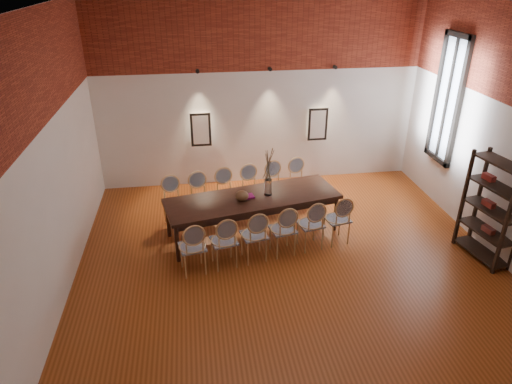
{
  "coord_description": "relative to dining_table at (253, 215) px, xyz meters",
  "views": [
    {
      "loc": [
        -1.48,
        -6.05,
        4.48
      ],
      "look_at": [
        -0.48,
        0.76,
        1.05
      ],
      "focal_mm": 32.0,
      "sensor_mm": 36.0,
      "label": 1
    }
  ],
  "objects": [
    {
      "name": "dining_table",
      "position": [
        0.0,
        0.0,
        0.0
      ],
      "size": [
        3.27,
        1.62,
        0.75
      ],
      "primitive_type": "cube",
      "rotation": [
        0.0,
        0.0,
        0.2
      ],
      "color": "#331A11",
      "rests_on": "floor"
    },
    {
      "name": "bowl",
      "position": [
        -0.21,
        -0.09,
        0.46
      ],
      "size": [
        0.24,
        0.24,
        0.18
      ],
      "primitive_type": "ellipsoid",
      "color": "brown",
      "rests_on": "dining_table"
    },
    {
      "name": "spot_fixture_left",
      "position": [
        -0.82,
        2.26,
        2.17
      ],
      "size": [
        0.08,
        0.1,
        0.08
      ],
      "primitive_type": "cylinder",
      "rotation": [
        1.57,
        0.0,
        0.0
      ],
      "color": "black",
      "rests_on": "wall_back"
    },
    {
      "name": "wall_left",
      "position": [
        -3.07,
        -1.16,
        1.62
      ],
      "size": [
        0.1,
        7.0,
        4.0
      ],
      "primitive_type": "cube",
      "color": "silver",
      "rests_on": "ground"
    },
    {
      "name": "floor",
      "position": [
        0.48,
        -1.16,
        -0.39
      ],
      "size": [
        7.0,
        7.0,
        0.02
      ],
      "primitive_type": "cube",
      "color": "#954519",
      "rests_on": "ground"
    },
    {
      "name": "spot_fixture_right",
      "position": [
        2.08,
        2.26,
        2.17
      ],
      "size": [
        0.08,
        0.1,
        0.08
      ],
      "primitive_type": "cylinder",
      "rotation": [
        1.57,
        0.0,
        0.0
      ],
      "color": "black",
      "rests_on": "wall_back"
    },
    {
      "name": "brick_band_front",
      "position": [
        0.48,
        -4.64,
        2.88
      ],
      "size": [
        7.0,
        0.02,
        1.5
      ],
      "primitive_type": "cube",
      "color": "maroon",
      "rests_on": "ground"
    },
    {
      "name": "wall_back",
      "position": [
        0.48,
        2.39,
        1.62
      ],
      "size": [
        7.0,
        0.1,
        4.0
      ],
      "primitive_type": "cube",
      "color": "silver",
      "rests_on": "ground"
    },
    {
      "name": "niche_left",
      "position": [
        -0.82,
        2.29,
        0.93
      ],
      "size": [
        0.36,
        0.06,
        0.66
      ],
      "primitive_type": "cube",
      "color": "#FFEAC6",
      "rests_on": "wall_back"
    },
    {
      "name": "niche_right",
      "position": [
        1.78,
        2.29,
        0.93
      ],
      "size": [
        0.36,
        0.06,
        0.66
      ],
      "primitive_type": "cube",
      "color": "#FFEAC6",
      "rests_on": "wall_back"
    },
    {
      "name": "wall_front",
      "position": [
        0.48,
        -4.71,
        1.62
      ],
      "size": [
        7.0,
        0.1,
        4.0
      ],
      "primitive_type": "cube",
      "color": "silver",
      "rests_on": "ground"
    },
    {
      "name": "chair_far_e",
      "position": [
        0.61,
        0.92,
        0.09
      ],
      "size": [
        0.52,
        0.52,
        0.94
      ],
      "primitive_type": null,
      "rotation": [
        0.0,
        0.0,
        3.35
      ],
      "color": "tan",
      "rests_on": "floor"
    },
    {
      "name": "chair_near_d",
      "position": [
        0.41,
        -0.71,
        0.09
      ],
      "size": [
        0.52,
        0.52,
        0.94
      ],
      "primitive_type": null,
      "rotation": [
        0.0,
        0.0,
        0.2
      ],
      "color": "tan",
      "rests_on": "floor"
    },
    {
      "name": "window_glass",
      "position": [
        3.94,
        0.84,
        1.77
      ],
      "size": [
        0.02,
        0.78,
        2.38
      ],
      "primitive_type": "cube",
      "color": "silver",
      "rests_on": "wall_right"
    },
    {
      "name": "window_mullion",
      "position": [
        3.92,
        0.84,
        1.77
      ],
      "size": [
        0.06,
        0.06,
        2.4
      ],
      "primitive_type": "cube",
      "color": "black",
      "rests_on": "wall_right"
    },
    {
      "name": "chair_near_a",
      "position": [
        -1.12,
        -1.03,
        0.09
      ],
      "size": [
        0.52,
        0.52,
        0.94
      ],
      "primitive_type": null,
      "rotation": [
        0.0,
        0.0,
        0.2
      ],
      "color": "tan",
      "rests_on": "floor"
    },
    {
      "name": "chair_near_b",
      "position": [
        -0.61,
        -0.92,
        0.09
      ],
      "size": [
        0.52,
        0.52,
        0.94
      ],
      "primitive_type": null,
      "rotation": [
        0.0,
        0.0,
        0.2
      ],
      "color": "tan",
      "rests_on": "floor"
    },
    {
      "name": "shelving_rack",
      "position": [
        3.76,
        -1.3,
        0.53
      ],
      "size": [
        0.54,
        1.05,
        1.8
      ],
      "primitive_type": null,
      "rotation": [
        0.0,
        0.0,
        0.16
      ],
      "color": "black",
      "rests_on": "floor"
    },
    {
      "name": "chair_far_a",
      "position": [
        -1.43,
        0.5,
        0.09
      ],
      "size": [
        0.52,
        0.52,
        0.94
      ],
      "primitive_type": null,
      "rotation": [
        0.0,
        0.0,
        3.35
      ],
      "color": "tan",
      "rests_on": "floor"
    },
    {
      "name": "chair_far_d",
      "position": [
        0.1,
        0.82,
        0.09
      ],
      "size": [
        0.52,
        0.52,
        0.94
      ],
      "primitive_type": null,
      "rotation": [
        0.0,
        0.0,
        3.35
      ],
      "color": "tan",
      "rests_on": "floor"
    },
    {
      "name": "chair_near_f",
      "position": [
        1.43,
        -0.5,
        0.09
      ],
      "size": [
        0.52,
        0.52,
        0.94
      ],
      "primitive_type": null,
      "rotation": [
        0.0,
        0.0,
        0.2
      ],
      "color": "tan",
      "rests_on": "floor"
    },
    {
      "name": "vase",
      "position": [
        0.29,
        0.06,
        0.53
      ],
      "size": [
        0.14,
        0.14,
        0.3
      ],
      "primitive_type": "cylinder",
      "color": "silver",
      "rests_on": "dining_table"
    },
    {
      "name": "spot_fixture_mid",
      "position": [
        0.68,
        2.26,
        2.17
      ],
      "size": [
        0.08,
        0.1,
        0.08
      ],
      "primitive_type": "cylinder",
      "rotation": [
        1.57,
        0.0,
        0.0
      ],
      "color": "black",
      "rests_on": "wall_back"
    },
    {
      "name": "chair_far_c",
      "position": [
        -0.41,
        0.71,
        0.09
      ],
      "size": [
        0.52,
        0.52,
        0.94
      ],
      "primitive_type": null,
      "rotation": [
        0.0,
        0.0,
        3.35
      ],
      "color": "tan",
      "rests_on": "floor"
    },
    {
      "name": "ceiling",
      "position": [
        0.48,
        -1.16,
        3.63
      ],
      "size": [
        7.0,
        7.0,
        0.02
      ],
      "primitive_type": "cube",
      "color": "silver",
      "rests_on": "ground"
    },
    {
      "name": "chair_near_e",
      "position": [
        0.92,
        -0.61,
        0.09
      ],
      "size": [
        0.52,
        0.52,
        0.94
      ],
      "primitive_type": null,
      "rotation": [
        0.0,
        0.0,
        0.2
      ],
      "color": "tan",
      "rests_on": "floor"
    },
    {
      "name": "window_frame",
      "position": [
        3.92,
        0.84,
        1.77
      ],
      "size": [
        0.08,
        0.9,
        2.5
      ],
      "primitive_type": "cube",
      "color": "black",
      "rests_on": "wall_right"
    },
    {
      "name": "brick_band_left",
      "position": [
        -3.0,
        -1.16,
        2.88
      ],
      "size": [
        0.02,
        7.0,
        1.5
      ],
      "primitive_type": "cube",
      "color": "maroon",
      "rests_on": "ground"
    },
    {
      "name": "chair_far_b",
      "position": [
        -0.92,
        0.61,
        0.09
      ],
      "size": [
        0.52,
        0.52,
        0.94
      ],
      "primitive_type": null,
      "rotation": [
        0.0,
        0.0,
        3.35
      ],
      "color": "tan",
      "rests_on": "floor"
    },
    {
      "name": "chair_near_c",
      "position": [
        -0.1,
        -0.82,
        0.09
      ],
      "size": [
        0.52,
        0.52,
        0.94
      ],
      "primitive_type": null,
      "rotation": [
        0.0,
        0.0,
        0.2
      ],
      "color": "tan",
      "rests_on": "floor"
    },
    {
      "name": "brick_band_back",
      "position": [
        0.48,
        2.32,
        2.88
      ],
      "size": [
        7.0,
        0.02,
        1.5
      ],
      "primitive_type": "cube",
      "color": "maroon",
      "rests_on": "ground"
    },
    {
      "name": "book",
      "position": [
        -0.11,
        0.0,
        0.39
      ],
      "size": [
        0.29,
        0.23,
        0.03
      ],
      "primitive_type": "cube",
      "rotation": [
        0.0,
        0.0,
        0.2
      ],
      "color": "#820E4F",
      "rests_on": "dining_table"
    },
    {
      "name": "dried_branches",
      "position": [
        0.29,
        0.06,
        0.98
      ],
      "size": [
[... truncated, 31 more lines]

